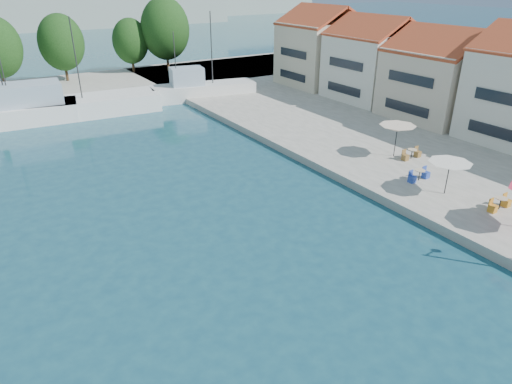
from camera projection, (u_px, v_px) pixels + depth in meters
quay_right at (446, 130)px, 42.60m from camera, size 32.00×92.00×0.60m
quay_far at (35, 92)px, 56.32m from camera, size 90.00×16.00×0.60m
building_04 at (441, 72)px, 43.83m from camera, size 9.00×8.80×9.20m
building_05 at (373, 56)px, 50.59m from camera, size 8.40×8.80×9.70m
building_06 at (321, 45)px, 57.35m from camera, size 9.00×8.80×10.20m
trawler_03 at (59, 108)px, 46.94m from camera, size 19.60×6.46×10.20m
trawler_04 at (200, 90)px, 54.11m from camera, size 12.72×5.59×10.20m
tree_06 at (61, 42)px, 59.12m from camera, size 5.75×5.75×8.52m
tree_07 at (130, 41)px, 64.98m from camera, size 5.05×5.05×7.47m
tree_08 at (165, 29)px, 65.01m from camera, size 6.90×6.90×10.22m
umbrella_white at (450, 166)px, 28.76m from camera, size 2.72×2.72×2.17m
umbrella_cream at (397, 128)px, 34.73m from camera, size 2.80×2.80×2.50m
cafe_table_01 at (500, 205)px, 27.46m from camera, size 1.82×0.70×0.76m
cafe_table_02 at (419, 176)px, 31.37m from camera, size 1.82×0.70×0.76m
cafe_table_03 at (412, 155)px, 35.07m from camera, size 1.82×0.70×0.76m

